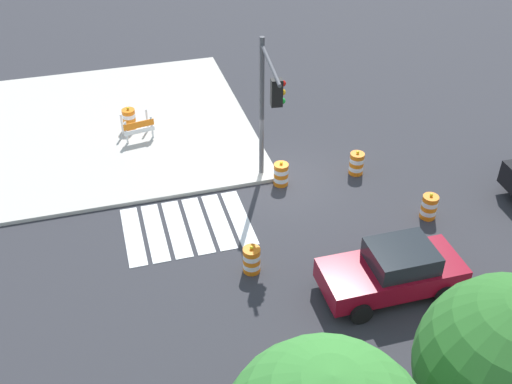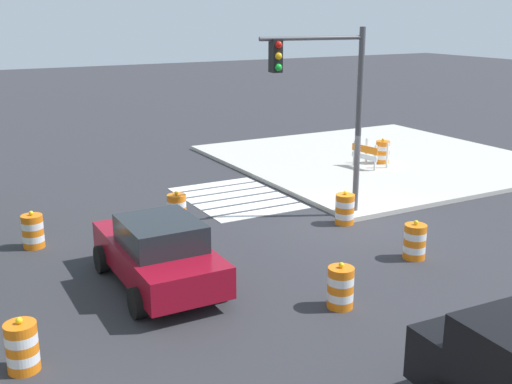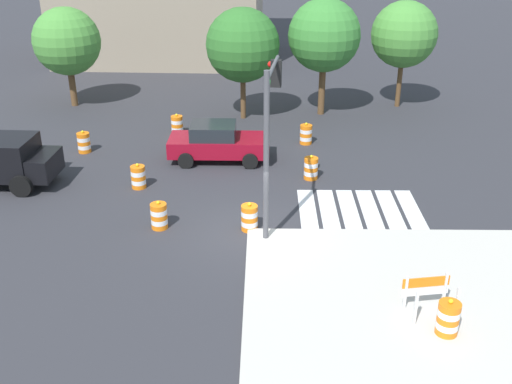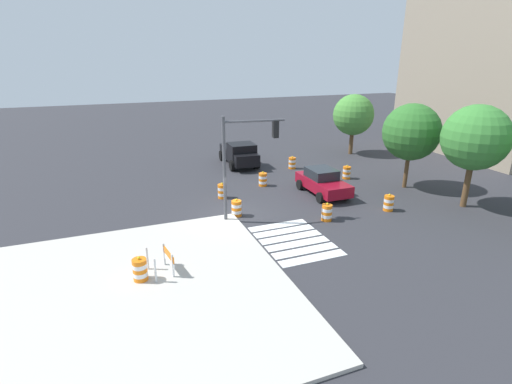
{
  "view_description": "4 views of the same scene",
  "coord_description": "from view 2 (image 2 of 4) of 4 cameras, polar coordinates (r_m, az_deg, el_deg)",
  "views": [
    {
      "loc": [
        6.22,
        18.4,
        13.41
      ],
      "look_at": [
        1.46,
        1.67,
        0.91
      ],
      "focal_mm": 42.77,
      "sensor_mm": 36.0,
      "label": 1
    },
    {
      "loc": [
        -14.18,
        11.05,
        6.05
      ],
      "look_at": [
        0.06,
        3.19,
        1.39
      ],
      "focal_mm": 44.19,
      "sensor_mm": 36.0,
      "label": 2
    },
    {
      "loc": [
        0.52,
        -17.8,
        9.78
      ],
      "look_at": [
        0.26,
        1.46,
        0.82
      ],
      "focal_mm": 42.28,
      "sensor_mm": 36.0,
      "label": 3
    },
    {
      "loc": [
        19.06,
        -6.05,
        8.43
      ],
      "look_at": [
        0.12,
        1.33,
        1.29
      ],
      "focal_mm": 27.15,
      "sensor_mm": 36.0,
      "label": 4
    }
  ],
  "objects": [
    {
      "name": "traffic_barrel_median_near",
      "position": [
        18.69,
        -7.18,
        -1.57
      ],
      "size": [
        0.56,
        0.56,
        1.02
      ],
      "color": "orange",
      "rests_on": "ground"
    },
    {
      "name": "construction_barricade",
      "position": [
        25.14,
        10.05,
        3.49
      ],
      "size": [
        1.34,
        0.96,
        1.0
      ],
      "color": "silver",
      "rests_on": "sidewalk_corner"
    },
    {
      "name": "crosswalk_stripes",
      "position": [
        21.27,
        -1.85,
        -0.52
      ],
      "size": [
        4.35,
        3.2,
        0.02
      ],
      "color": "silver",
      "rests_on": "ground"
    },
    {
      "name": "traffic_light_pole",
      "position": [
        18.37,
        6.36,
        9.19
      ],
      "size": [
        0.61,
        3.27,
        5.5
      ],
      "color": "#4C4C51",
      "rests_on": "sidewalk_corner"
    },
    {
      "name": "ground_plane",
      "position": [
        18.97,
        8.56,
        -2.8
      ],
      "size": [
        120.0,
        120.0,
        0.0
      ],
      "primitive_type": "plane",
      "color": "#2D2D33"
    },
    {
      "name": "traffic_barrel_opposite_curb",
      "position": [
        16.49,
        14.17,
        -4.37
      ],
      "size": [
        0.56,
        0.56,
        1.02
      ],
      "color": "orange",
      "rests_on": "ground"
    },
    {
      "name": "traffic_barrel_median_far",
      "position": [
        17.74,
        -19.54,
        -3.37
      ],
      "size": [
        0.56,
        0.56,
        1.02
      ],
      "color": "orange",
      "rests_on": "ground"
    },
    {
      "name": "sports_car",
      "position": [
        14.48,
        -8.82,
        -5.41
      ],
      "size": [
        4.31,
        2.16,
        1.63
      ],
      "color": "maroon",
      "rests_on": "ground"
    },
    {
      "name": "sidewalk_corner",
      "position": [
        27.09,
        11.03,
        2.94
      ],
      "size": [
        12.0,
        12.0,
        0.15
      ],
      "primitive_type": "cube",
      "color": "#BCB7AD",
      "rests_on": "ground"
    },
    {
      "name": "traffic_barrel_on_sidewalk",
      "position": [
        26.0,
        11.38,
        3.57
      ],
      "size": [
        0.56,
        0.56,
        1.02
      ],
      "color": "orange",
      "rests_on": "sidewalk_corner"
    },
    {
      "name": "traffic_barrel_lane_center",
      "position": [
        18.76,
        8.04,
        -1.54
      ],
      "size": [
        0.56,
        0.56,
        1.02
      ],
      "color": "orange",
      "rests_on": "ground"
    },
    {
      "name": "traffic_barrel_crosswalk_end",
      "position": [
        11.96,
        -20.41,
        -13.01
      ],
      "size": [
        0.56,
        0.56,
        1.02
      ],
      "color": "orange",
      "rests_on": "ground"
    },
    {
      "name": "traffic_barrel_near_corner",
      "position": [
        13.56,
        7.66,
        -8.55
      ],
      "size": [
        0.56,
        0.56,
        1.02
      ],
      "color": "orange",
      "rests_on": "ground"
    }
  ]
}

